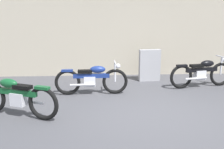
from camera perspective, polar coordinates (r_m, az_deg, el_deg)
name	(u,v)px	position (r m, az deg, el deg)	size (l,w,h in m)	color
ground_plane	(151,115)	(6.04, 8.33, -8.40)	(40.00, 40.00, 0.00)	#47474C
building_wall	(130,33)	(9.59, 3.75, 8.72)	(18.00, 0.30, 2.94)	#B2A893
stone_marker	(150,65)	(8.82, 7.98, 1.95)	(0.68, 0.20, 1.03)	#9E9EA3
motorcycle_blue	(92,79)	(7.31, -4.25, -0.96)	(1.98, 0.55, 0.89)	black
motorcycle_black	(202,73)	(8.43, 18.52, 0.37)	(2.01, 0.66, 0.91)	black
motorcycle_green	(16,96)	(6.13, -19.73, -4.33)	(1.92, 1.00, 0.92)	black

